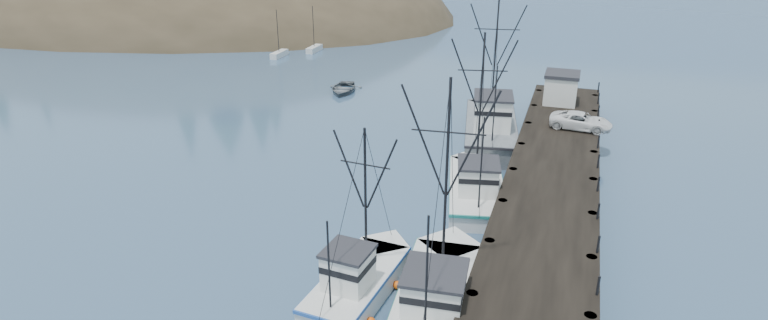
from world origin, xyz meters
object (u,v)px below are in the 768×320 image
pier (552,178)px  trawler_far (476,187)px  motorboat (343,92)px  trawler_mid (360,280)px  trawler_near (438,296)px  pickup_truck (581,121)px  work_vessel (491,127)px  pier_shed (561,88)px

pier → trawler_far: trawler_far is taller
motorboat → trawler_mid: bearing=-76.7°
trawler_near → pickup_truck: (5.87, 23.83, 1.85)m
trawler_mid → motorboat: bearing=113.3°
trawler_mid → work_vessel: (2.82, 24.20, 0.41)m
pier → trawler_mid: (-8.52, -14.02, -0.87)m
trawler_far → pier: bearing=13.4°
work_vessel → pier_shed: (5.21, 6.26, 2.19)m
trawler_far → work_vessel: (-0.83, 11.33, 0.41)m
trawler_near → work_vessel: work_vessel is taller
trawler_far → pier_shed: bearing=76.0°
trawler_near → trawler_mid: bearing=178.9°
trawler_mid → motorboat: trawler_mid is taller
trawler_mid → work_vessel: bearing=83.3°
trawler_mid → work_vessel: 24.36m
trawler_far → pickup_truck: (6.36, 10.88, 1.85)m
pier → pier_shed: 16.53m
pier → work_vessel: size_ratio=3.11×
trawler_far → work_vessel: size_ratio=0.81×
pier → motorboat: 30.46m
trawler_near → trawler_far: bearing=92.2°
pier_shed → trawler_mid: bearing=-104.8°
pier → trawler_mid: trawler_mid is taller
trawler_far → pier_shed: trawler_far is taller
pickup_truck → motorboat: 26.71m
work_vessel → trawler_mid: bearing=-96.7°
trawler_mid → pier_shed: size_ratio=2.86×
trawler_near → pier_shed: size_ratio=3.71×
trawler_near → work_vessel: size_ratio=0.84×
trawler_near → motorboat: (-18.73, 33.89, -0.82)m
trawler_mid → trawler_far: 13.37m
trawler_far → pickup_truck: 12.74m
trawler_far → motorboat: size_ratio=2.22×
trawler_mid → pier_shed: bearing=75.2°
trawler_near → pier_shed: (3.89, 30.54, 2.60)m
motorboat → pickup_truck: bearing=-32.3°
work_vessel → motorboat: work_vessel is taller
trawler_far → pier_shed: size_ratio=3.58×
work_vessel → pickup_truck: 7.35m
trawler_mid → trawler_far: bearing=74.1°
trawler_mid → pickup_truck: (10.02, 23.75, 1.85)m
trawler_near → trawler_far: trawler_near is taller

